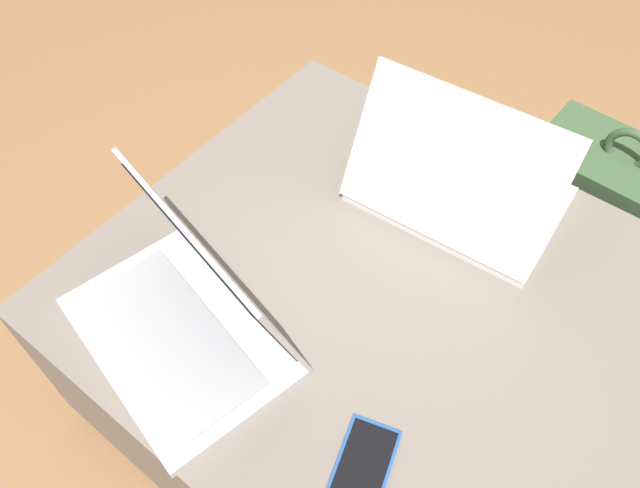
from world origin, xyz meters
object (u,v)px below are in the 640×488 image
at_px(backpack, 589,223).
at_px(laptop_far, 457,186).
at_px(laptop_near, 190,312).
at_px(cell_phone, 363,467).

bearing_deg(backpack, laptop_far, 61.57).
relative_size(laptop_near, cell_phone, 2.71).
bearing_deg(laptop_near, laptop_far, 81.43).
xyz_separation_m(laptop_near, backpack, (0.38, 0.80, -0.28)).
bearing_deg(laptop_near, backpack, 77.49).
height_order(laptop_near, laptop_far, same).
distance_m(cell_phone, backpack, 0.85).
xyz_separation_m(laptop_far, cell_phone, (0.15, -0.48, -0.05)).
distance_m(laptop_far, cell_phone, 0.51).
height_order(laptop_far, backpack, laptop_far).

